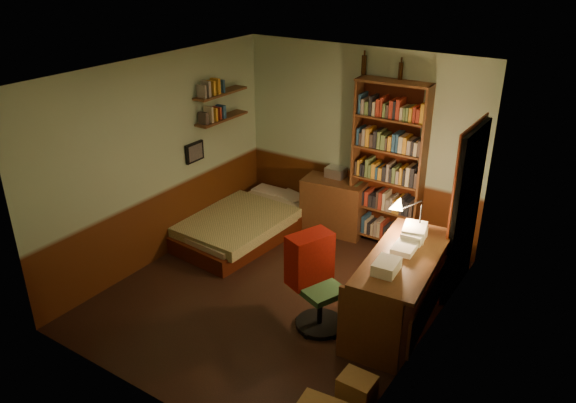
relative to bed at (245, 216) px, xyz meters
The scene contains 23 objects.
floor 1.57m from the bed, 39.18° to the right, with size 3.50×4.00×0.02m, color black.
ceiling 2.77m from the bed, 39.18° to the right, with size 3.50×4.00×0.02m, color silver.
wall_back 1.87m from the bed, 41.15° to the left, with size 3.50×0.02×2.60m, color #91AA89.
wall_left 1.50m from the bed, 120.44° to the right, with size 0.02×4.00×2.60m, color #91AA89.
wall_right 3.26m from the bed, 18.20° to the right, with size 0.02×4.00×2.60m, color #91AA89.
wall_front 3.36m from the bed, 68.23° to the right, with size 3.50×0.02×2.60m, color #91AA89.
doorway 3.01m from the bed, ahead, with size 0.06×0.90×2.00m, color black.
door_trim 2.98m from the bed, ahead, with size 0.02×0.98×2.08m, color #3F1508.
bed is the anchor object (origin of this frame).
dresser 1.25m from the bed, 39.44° to the left, with size 0.88×0.44×0.78m, color #532F18.
mini_stereo 1.40m from the bed, 45.40° to the left, with size 0.26×0.20×0.14m, color #B2B2B7.
bookshelf 2.08m from the bed, 27.37° to the left, with size 0.96×0.30×2.24m, color #532F18.
bottle_left 2.59m from the bed, 39.01° to the left, with size 0.06×0.06×0.24m, color black.
bottle_right 2.85m from the bed, 29.86° to the left, with size 0.06×0.06×0.21m, color black.
desk 2.73m from the bed, 15.30° to the right, with size 0.67×1.61×0.86m, color #532F18.
paper_stack 2.65m from the bed, ahead, with size 0.24×0.33×0.13m, color silver.
desk_lamp 2.71m from the bed, ahead, with size 0.16×0.16×0.53m, color black.
office_chair 2.31m from the bed, 32.46° to the right, with size 0.56×0.49×1.11m, color #2A512C.
red_jacket 2.34m from the bed, 28.64° to the right, with size 0.26×0.48×0.57m, color #AB160C.
wall_shelf_lower 1.38m from the bed, 163.89° to the left, with size 0.20×0.90×0.03m, color #532F18.
wall_shelf_upper 1.71m from the bed, 163.89° to the left, with size 0.20×0.90×0.03m, color #532F18.
framed_picture 1.15m from the bed, 145.08° to the right, with size 0.04×0.32×0.26m, color black.
cardboard_box_b 3.37m from the bed, 35.27° to the right, with size 0.31×0.26×0.22m, color #A98348.
Camera 1 is at (3.19, -4.58, 3.77)m, focal length 35.00 mm.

